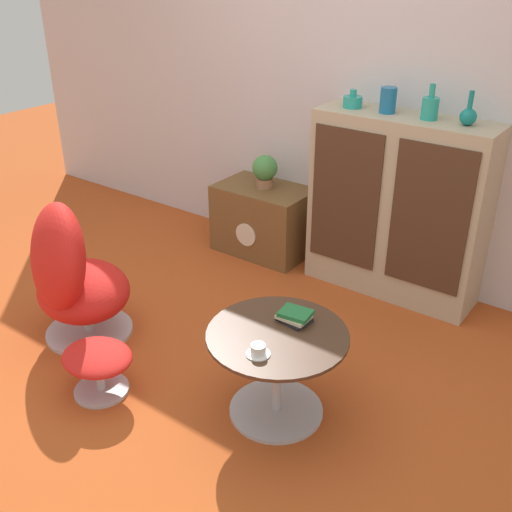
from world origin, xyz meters
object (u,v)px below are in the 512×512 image
tv_console (264,220)px  sideboard (397,208)px  vase_inner_right (430,107)px  vase_rightmost (468,115)px  coffee_table (277,363)px  potted_plant (265,170)px  vase_inner_left (388,100)px  ottoman (98,362)px  teacup (258,351)px  vase_leftmost (353,101)px  egg_chair (71,276)px  book_stack (295,316)px

tv_console → sideboard: bearing=2.0°
vase_inner_right → vase_rightmost: size_ratio=1.05×
coffee_table → potted_plant: (-1.10, 1.44, 0.35)m
coffee_table → vase_inner_left: size_ratio=4.39×
ottoman → teacup: teacup is taller
vase_inner_right → vase_rightmost: (0.23, 0.00, -0.01)m
vase_inner_right → tv_console: bearing=-178.0°
tv_console → vase_rightmost: size_ratio=3.60×
vase_leftmost → potted_plant: (-0.65, -0.04, -0.57)m
egg_chair → teacup: size_ratio=7.87×
vase_rightmost → vase_inner_right: bearing=-180.0°
vase_inner_left → vase_inner_right: bearing=0.0°
tv_console → book_stack: (1.11, -1.30, 0.24)m
tv_console → vase_inner_left: size_ratio=4.54×
vase_inner_left → potted_plant: bearing=-177.4°
tv_console → vase_leftmost: (0.65, 0.04, 0.97)m
vase_inner_left → sideboard: bearing=-1.6°
potted_plant → coffee_table: bearing=-52.6°
tv_console → vase_rightmost: bearing=1.7°
tv_console → vase_inner_right: vase_inner_right is taller
vase_leftmost → teacup: vase_leftmost is taller
ottoman → vase_rightmost: vase_rightmost is taller
tv_console → vase_inner_right: size_ratio=3.41×
ottoman → teacup: 0.93m
vase_inner_left → teacup: 1.85m
egg_chair → vase_inner_left: size_ratio=5.67×
egg_chair → teacup: egg_chair is taller
sideboard → vase_leftmost: (-0.37, 0.00, 0.63)m
ottoman → vase_inner_right: bearing=65.1°
vase_rightmost → potted_plant: vase_rightmost is taller
teacup → vase_rightmost: bearing=81.3°
tv_console → teacup: size_ratio=6.31×
egg_chair → book_stack: egg_chair is taller
egg_chair → ottoman: size_ratio=2.25×
tv_console → book_stack: 1.73m
teacup → book_stack: 0.32m
ottoman → potted_plant: (-0.27, 1.86, 0.46)m
ottoman → vase_inner_right: (0.88, 1.90, 1.07)m
vase_rightmost → vase_leftmost: bearing=-180.0°
coffee_table → vase_leftmost: (-0.45, 1.48, 0.93)m
tv_console → potted_plant: potted_plant is taller
sideboard → vase_leftmost: vase_leftmost is taller
egg_chair → ottoman: 0.61m
tv_console → vase_inner_left: vase_inner_left is taller
coffee_table → tv_console: bearing=127.5°
teacup → vase_inner_right: bearing=89.0°
teacup → sideboard: bearing=93.5°
vase_rightmost → vase_inner_left: bearing=-180.0°
vase_inner_left → vase_inner_right: size_ratio=0.75×
sideboard → potted_plant: sideboard is taller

